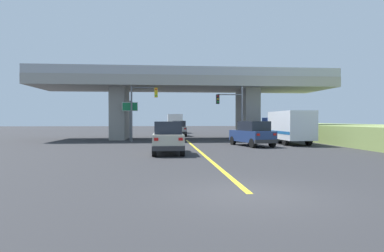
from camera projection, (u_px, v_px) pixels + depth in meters
The scene contains 11 objects.
ground at pixel (185, 139), 36.58m from camera, with size 160.00×160.00×0.00m, color #2B2B2D.
overpass_bridge at pixel (185, 91), 36.48m from camera, with size 32.27×8.34×7.56m.
lane_divider_stripe at pixel (200, 152), 21.49m from camera, with size 0.20×24.79×0.01m, color yellow.
suv_lead at pixel (168, 138), 20.23m from camera, with size 1.89×4.51×2.02m.
suv_crossing at pixel (252, 134), 26.12m from camera, with size 2.93×4.85×2.02m.
box_truck at pixel (287, 126), 28.92m from camera, with size 2.33×7.43×2.88m.
sedan_oncoming at pixel (179, 128), 42.81m from camera, with size 1.90×4.56×2.02m.
traffic_signal_nearside at pixel (233, 107), 32.72m from camera, with size 2.76×0.36×5.52m.
traffic_signal_farside at pixel (140, 104), 32.14m from camera, with size 2.69×0.36×5.86m.
highway_sign at pixel (130, 111), 32.78m from camera, with size 1.57×0.17×4.09m.
semi_truck_distant at pixel (175, 123), 53.92m from camera, with size 2.33×7.06×3.07m.
Camera 1 is at (-2.46, -8.93, 2.09)m, focal length 30.21 mm.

